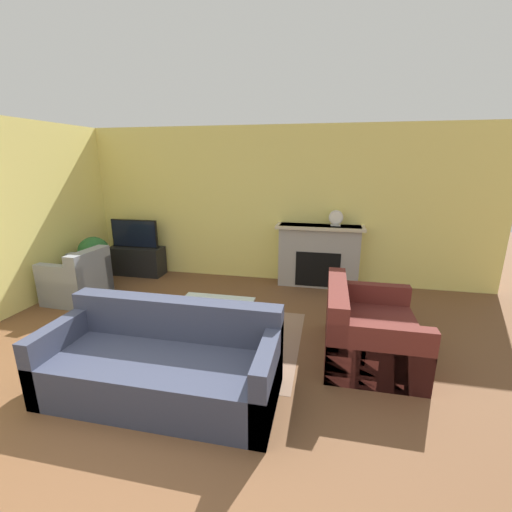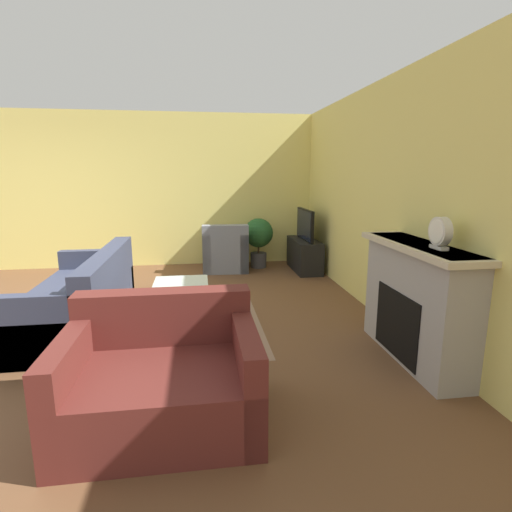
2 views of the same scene
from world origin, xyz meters
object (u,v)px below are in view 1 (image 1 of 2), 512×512
object	(u,v)px
potted_plant	(94,256)
coffee_table	(214,307)
armchair_by_window	(78,282)
mantel_clock	(336,218)
couch_loveseat	(366,332)
tv	(135,234)
couch_sectional	(164,365)

from	to	relation	value
potted_plant	coffee_table	bearing A→B (deg)	-26.30
armchair_by_window	mantel_clock	xyz separation A→B (m)	(3.87, 1.46, 0.90)
couch_loveseat	armchair_by_window	size ratio (longest dim) A/B	1.55
coffee_table	mantel_clock	distance (m)	2.69
tv	couch_loveseat	world-z (taller)	tv
armchair_by_window	mantel_clock	distance (m)	4.23
armchair_by_window	couch_loveseat	bearing A→B (deg)	83.04
tv	coffee_table	size ratio (longest dim) A/B	1.00
coffee_table	armchair_by_window	bearing A→B (deg)	164.70
tv	mantel_clock	xyz separation A→B (m)	(3.67, 0.11, 0.40)
couch_loveseat	armchair_by_window	world-z (taller)	same
couch_sectional	potted_plant	bearing A→B (deg)	135.91
armchair_by_window	coffee_table	world-z (taller)	armchair_by_window
couch_sectional	coffee_table	world-z (taller)	couch_sectional
armchair_by_window	potted_plant	xyz separation A→B (m)	(-0.13, 0.60, 0.25)
tv	couch_loveseat	distance (m)	4.56
couch_sectional	mantel_clock	distance (m)	3.69
armchair_by_window	potted_plant	size ratio (longest dim) A/B	0.93
potted_plant	mantel_clock	world-z (taller)	mantel_clock
couch_loveseat	armchair_by_window	distance (m)	4.29
tv	armchair_by_window	distance (m)	1.45
mantel_clock	potted_plant	bearing A→B (deg)	-167.90
couch_loveseat	armchair_by_window	xyz separation A→B (m)	(-4.23, 0.72, 0.02)
coffee_table	mantel_clock	xyz separation A→B (m)	(1.43, 2.13, 0.81)
coffee_table	potted_plant	distance (m)	2.87
couch_loveseat	couch_sectional	bearing A→B (deg)	118.53
couch_sectional	armchair_by_window	bearing A→B (deg)	142.68
couch_loveseat	potted_plant	distance (m)	4.56
tv	couch_sectional	xyz separation A→B (m)	(2.11, -3.12, -0.51)
mantel_clock	tv	bearing A→B (deg)	-178.34
couch_sectional	armchair_by_window	xyz separation A→B (m)	(-2.31, 1.76, 0.02)
tv	armchair_by_window	size ratio (longest dim) A/B	1.11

